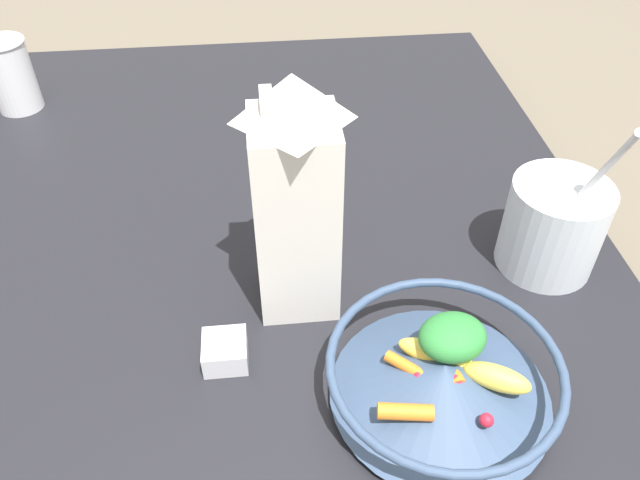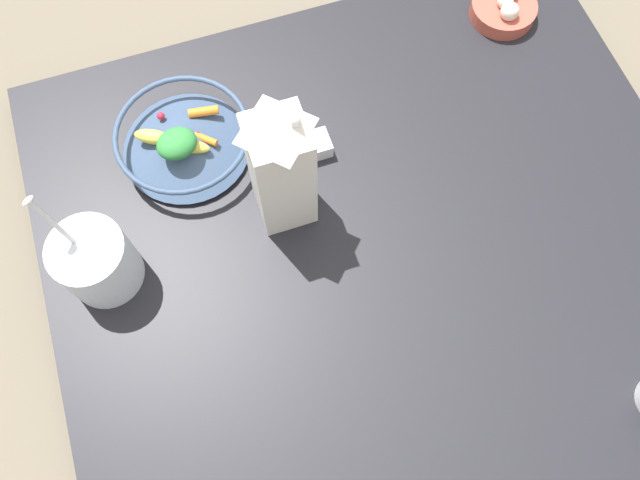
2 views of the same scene
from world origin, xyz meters
The scene contains 7 objects.
ground_plane centered at (0.00, 0.00, 0.00)m, with size 6.00×6.00×0.00m, color #665B4C.
countertop centered at (0.00, 0.00, 0.02)m, with size 1.15×1.15×0.05m.
fruit_bowl centered at (0.33, 0.28, 0.09)m, with size 0.24×0.24×0.09m.
milk_carton centered at (0.17, 0.14, 0.20)m, with size 0.09×0.09×0.30m.
yogurt_tub centered at (0.14, 0.46, 0.12)m, with size 0.12×0.12×0.23m.
spice_jar centered at (0.26, 0.05, 0.06)m, with size 0.05×0.05×0.03m.
garlic_bowl centered at (0.43, -0.41, 0.07)m, with size 0.13×0.13×0.06m.
Camera 2 is at (-0.30, 0.23, 1.06)m, focal length 35.00 mm.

